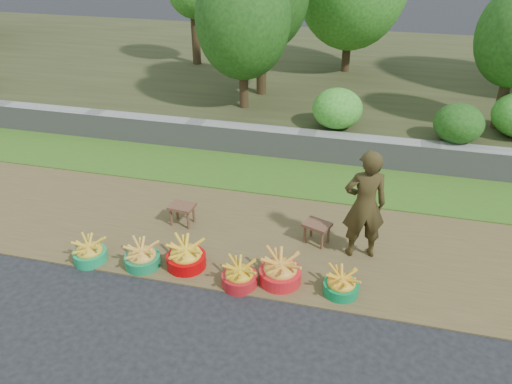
% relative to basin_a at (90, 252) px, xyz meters
% --- Properties ---
extents(ground_plane, '(120.00, 120.00, 0.00)m').
position_rel_basin_a_xyz_m(ground_plane, '(2.34, -0.18, -0.15)').
color(ground_plane, black).
rests_on(ground_plane, ground).
extents(dirt_shoulder, '(80.00, 2.50, 0.02)m').
position_rel_basin_a_xyz_m(dirt_shoulder, '(2.34, 1.07, -0.14)').
color(dirt_shoulder, brown).
rests_on(dirt_shoulder, ground).
extents(grass_verge, '(80.00, 1.50, 0.04)m').
position_rel_basin_a_xyz_m(grass_verge, '(2.34, 3.07, -0.13)').
color(grass_verge, '#39661B').
rests_on(grass_verge, ground).
extents(retaining_wall, '(80.00, 0.35, 0.55)m').
position_rel_basin_a_xyz_m(retaining_wall, '(2.34, 3.92, 0.12)').
color(retaining_wall, gray).
rests_on(retaining_wall, ground).
extents(earth_bank, '(80.00, 10.00, 0.50)m').
position_rel_basin_a_xyz_m(earth_bank, '(2.34, 8.82, 0.10)').
color(earth_bank, '#36391C').
rests_on(earth_bank, ground).
extents(basin_a, '(0.45, 0.45, 0.34)m').
position_rel_basin_a_xyz_m(basin_a, '(0.00, 0.00, 0.00)').
color(basin_a, '#149654').
rests_on(basin_a, ground).
extents(basin_b, '(0.48, 0.48, 0.36)m').
position_rel_basin_a_xyz_m(basin_b, '(0.74, 0.06, 0.01)').
color(basin_b, '#157C46').
rests_on(basin_b, ground).
extents(basin_c, '(0.53, 0.53, 0.39)m').
position_rel_basin_a_xyz_m(basin_c, '(1.32, 0.20, 0.03)').
color(basin_c, '#BA0205').
rests_on(basin_c, ground).
extents(basin_d, '(0.46, 0.46, 0.34)m').
position_rel_basin_a_xyz_m(basin_d, '(2.11, 0.01, 0.00)').
color(basin_d, '#AF181C').
rests_on(basin_d, ground).
extents(basin_e, '(0.54, 0.54, 0.41)m').
position_rel_basin_a_xyz_m(basin_e, '(2.60, 0.19, 0.03)').
color(basin_e, red).
rests_on(basin_e, ground).
extents(basin_f, '(0.44, 0.44, 0.33)m').
position_rel_basin_a_xyz_m(basin_f, '(3.38, 0.16, -0.00)').
color(basin_f, '#09793D').
rests_on(basin_f, ground).
extents(stool_left, '(0.39, 0.31, 0.33)m').
position_rel_basin_a_xyz_m(stool_left, '(0.89, 1.16, 0.13)').
color(stool_left, brown).
rests_on(stool_left, dirt_shoulder).
extents(stool_right, '(0.44, 0.39, 0.32)m').
position_rel_basin_a_xyz_m(stool_right, '(2.93, 1.16, 0.13)').
color(stool_right, brown).
rests_on(stool_right, dirt_shoulder).
extents(vendor_woman, '(0.65, 0.51, 1.57)m').
position_rel_basin_a_xyz_m(vendor_woman, '(3.55, 1.04, 0.66)').
color(vendor_woman, black).
rests_on(vendor_woman, dirt_shoulder).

